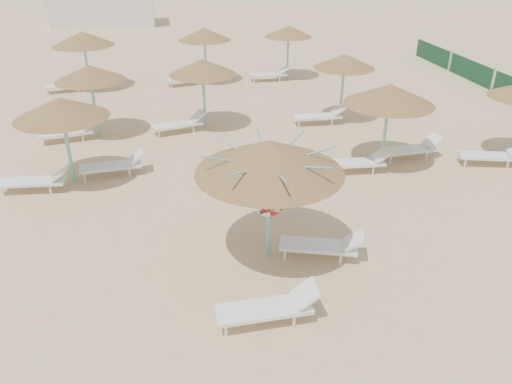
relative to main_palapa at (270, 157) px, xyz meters
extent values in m
plane|color=tan|center=(-0.49, -0.39, -2.57)|extent=(120.00, 120.00, 0.00)
cylinder|color=#68B4A9|center=(0.00, 0.00, -1.33)|extent=(0.11, 0.11, 2.47)
cone|color=brown|center=(0.00, 0.00, 0.02)|extent=(3.29, 3.29, 0.74)
cylinder|color=#68B4A9|center=(0.00, 0.00, -0.25)|extent=(0.20, 0.20, 0.12)
cylinder|color=#68B4A9|center=(0.76, 0.00, -0.03)|extent=(1.49, 0.04, 0.38)
cylinder|color=#68B4A9|center=(0.54, 0.54, -0.03)|extent=(1.08, 1.08, 0.38)
cylinder|color=#68B4A9|center=(0.00, 0.76, -0.03)|extent=(0.04, 1.49, 0.38)
cylinder|color=#68B4A9|center=(-0.54, 0.54, -0.03)|extent=(1.08, 1.08, 0.38)
cylinder|color=#68B4A9|center=(-0.76, 0.00, -0.03)|extent=(1.49, 0.04, 0.38)
cylinder|color=#68B4A9|center=(-0.54, -0.53, -0.03)|extent=(1.08, 1.08, 0.38)
cylinder|color=#68B4A9|center=(0.00, -0.76, -0.03)|extent=(0.04, 1.49, 0.38)
cylinder|color=#68B4A9|center=(0.54, -0.53, -0.03)|extent=(1.08, 1.08, 0.38)
torus|color=red|center=(0.00, -0.10, -1.07)|extent=(0.70, 0.15, 0.70)
cylinder|color=silver|center=(-1.34, -2.49, -2.43)|extent=(0.06, 0.06, 0.28)
cylinder|color=silver|center=(-1.35, -2.00, -2.43)|extent=(0.06, 0.06, 0.28)
cylinder|color=silver|center=(0.00, -2.46, -2.43)|extent=(0.06, 0.06, 0.28)
cylinder|color=silver|center=(-0.01, -1.96, -2.43)|extent=(0.06, 0.06, 0.28)
cube|color=silver|center=(-0.55, -2.22, -2.25)|extent=(1.91, 0.67, 0.08)
cube|color=silver|center=(0.29, -2.20, -2.01)|extent=(0.50, 0.61, 0.36)
cylinder|color=silver|center=(0.35, -0.24, -2.43)|extent=(0.06, 0.06, 0.27)
cylinder|color=silver|center=(0.50, 0.21, -2.43)|extent=(0.06, 0.06, 0.27)
cylinder|color=silver|center=(1.58, -0.65, -2.43)|extent=(0.06, 0.06, 0.27)
cylinder|color=silver|center=(1.73, -0.19, -2.43)|extent=(0.06, 0.06, 0.27)
cube|color=silver|center=(1.15, -0.26, -2.26)|extent=(1.91, 1.14, 0.08)
cube|color=silver|center=(1.92, -0.51, -2.03)|extent=(0.62, 0.69, 0.35)
cylinder|color=#68B4A9|center=(-5.09, 4.94, -1.42)|extent=(0.11, 0.11, 2.30)
cone|color=brown|center=(-5.09, 4.94, -0.18)|extent=(2.69, 2.69, 0.61)
cylinder|color=#68B4A9|center=(-5.09, 4.94, -0.42)|extent=(0.20, 0.20, 0.12)
cylinder|color=silver|center=(-7.01, 4.36, -2.43)|extent=(0.06, 0.06, 0.28)
cylinder|color=silver|center=(-6.97, 4.86, -2.43)|extent=(0.06, 0.06, 0.28)
cylinder|color=silver|center=(-5.67, 4.24, -2.43)|extent=(0.06, 0.06, 0.28)
cylinder|color=silver|center=(-5.62, 4.74, -2.43)|extent=(0.06, 0.06, 0.28)
cube|color=silver|center=(-6.19, 4.54, -2.25)|extent=(1.95, 0.79, 0.08)
cube|color=silver|center=(-5.35, 4.46, -2.01)|extent=(0.54, 0.64, 0.36)
cylinder|color=silver|center=(-4.77, 4.92, -2.43)|extent=(0.06, 0.06, 0.28)
cylinder|color=silver|center=(-4.81, 5.42, -2.43)|extent=(0.06, 0.06, 0.28)
cylinder|color=silver|center=(-3.42, 5.04, -2.43)|extent=(0.06, 0.06, 0.28)
cylinder|color=silver|center=(-3.47, 5.54, -2.43)|extent=(0.06, 0.06, 0.28)
cube|color=silver|center=(-3.99, 5.24, -2.25)|extent=(1.95, 0.79, 0.08)
cube|color=silver|center=(-3.15, 5.32, -2.01)|extent=(0.54, 0.64, 0.36)
cylinder|color=#68B4A9|center=(-4.72, 8.94, -1.42)|extent=(0.11, 0.11, 2.30)
cone|color=brown|center=(-4.72, 8.94, -0.18)|extent=(2.51, 2.51, 0.56)
cylinder|color=#68B4A9|center=(-4.72, 8.94, -0.42)|extent=(0.20, 0.20, 0.12)
cylinder|color=silver|center=(-6.56, 8.15, -2.43)|extent=(0.06, 0.06, 0.28)
cylinder|color=silver|center=(-6.65, 8.65, -2.43)|extent=(0.06, 0.06, 0.28)
cylinder|color=silver|center=(-5.23, 8.39, -2.43)|extent=(0.06, 0.06, 0.28)
cylinder|color=silver|center=(-5.32, 8.88, -2.43)|extent=(0.06, 0.06, 0.28)
cube|color=silver|center=(-5.82, 8.54, -2.25)|extent=(1.98, 0.94, 0.08)
cube|color=silver|center=(-4.98, 8.69, -2.01)|extent=(0.58, 0.68, 0.36)
cylinder|color=#68B4A9|center=(-5.72, 15.58, -1.42)|extent=(0.11, 0.11, 2.30)
cone|color=brown|center=(-5.72, 15.58, -0.17)|extent=(2.91, 2.91, 0.65)
cylinder|color=#68B4A9|center=(-5.72, 15.58, -0.42)|extent=(0.20, 0.20, 0.12)
cylinder|color=silver|center=(-7.56, 14.79, -2.43)|extent=(0.06, 0.06, 0.28)
cylinder|color=silver|center=(-7.65, 15.28, -2.43)|extent=(0.06, 0.06, 0.28)
cylinder|color=silver|center=(-6.23, 15.03, -2.43)|extent=(0.06, 0.06, 0.28)
cylinder|color=silver|center=(-6.32, 15.52, -2.43)|extent=(0.06, 0.06, 0.28)
cube|color=silver|center=(-6.82, 15.18, -2.25)|extent=(1.98, 0.96, 0.08)
cube|color=silver|center=(-5.98, 15.33, -2.01)|extent=(0.59, 0.68, 0.36)
cylinder|color=#68B4A9|center=(-0.65, 9.08, -1.42)|extent=(0.11, 0.11, 2.30)
cone|color=brown|center=(-0.65, 9.08, -0.18)|extent=(2.53, 2.53, 0.57)
cylinder|color=#68B4A9|center=(-0.65, 9.08, -0.42)|extent=(0.20, 0.20, 0.12)
cylinder|color=silver|center=(-2.47, 8.24, -2.43)|extent=(0.06, 0.06, 0.28)
cylinder|color=silver|center=(-2.59, 8.72, -2.43)|extent=(0.06, 0.06, 0.28)
cylinder|color=silver|center=(-1.16, 8.57, -2.43)|extent=(0.06, 0.06, 0.28)
cylinder|color=silver|center=(-1.28, 9.06, -2.43)|extent=(0.06, 0.06, 0.28)
cube|color=silver|center=(-1.75, 8.68, -2.25)|extent=(1.99, 1.07, 0.08)
cube|color=silver|center=(-0.93, 8.89, -2.01)|extent=(0.62, 0.70, 0.36)
cylinder|color=#68B4A9|center=(0.03, 15.74, -1.42)|extent=(0.11, 0.11, 2.30)
cone|color=brown|center=(0.03, 15.74, -0.18)|extent=(2.58, 2.58, 0.58)
cylinder|color=#68B4A9|center=(0.03, 15.74, -0.42)|extent=(0.20, 0.20, 0.12)
cylinder|color=silver|center=(-1.77, 14.88, -2.43)|extent=(0.06, 0.06, 0.28)
cylinder|color=silver|center=(-1.91, 15.36, -2.43)|extent=(0.06, 0.06, 0.28)
cylinder|color=silver|center=(-0.47, 15.25, -2.43)|extent=(0.06, 0.06, 0.28)
cylinder|color=silver|center=(-0.61, 15.73, -2.43)|extent=(0.06, 0.06, 0.28)
cube|color=silver|center=(-1.07, 15.34, -2.25)|extent=(2.00, 1.11, 0.08)
cube|color=silver|center=(-0.25, 15.57, -2.01)|extent=(0.63, 0.71, 0.36)
cylinder|color=#68B4A9|center=(4.76, 4.47, -1.42)|extent=(0.11, 0.11, 2.30)
cone|color=brown|center=(4.76, 4.47, -0.17)|extent=(2.83, 2.83, 0.64)
cylinder|color=#68B4A9|center=(4.76, 4.47, -0.42)|extent=(0.20, 0.20, 0.12)
cylinder|color=silver|center=(2.85, 3.87, -2.43)|extent=(0.06, 0.06, 0.28)
cylinder|color=silver|center=(2.88, 4.37, -2.43)|extent=(0.06, 0.06, 0.28)
cylinder|color=silver|center=(4.19, 3.78, -2.43)|extent=(0.06, 0.06, 0.28)
cylinder|color=silver|center=(4.23, 4.28, -2.43)|extent=(0.06, 0.06, 0.28)
cube|color=silver|center=(3.66, 4.07, -2.25)|extent=(1.94, 0.75, 0.08)
cube|color=silver|center=(4.51, 4.01, -2.01)|extent=(0.52, 0.63, 0.36)
cylinder|color=silver|center=(5.08, 4.46, -2.43)|extent=(0.06, 0.06, 0.28)
cylinder|color=silver|center=(5.05, 4.96, -2.43)|extent=(0.06, 0.06, 0.28)
cylinder|color=silver|center=(6.43, 4.55, -2.43)|extent=(0.06, 0.06, 0.28)
cylinder|color=silver|center=(6.39, 5.05, -2.43)|extent=(0.06, 0.06, 0.28)
cube|color=silver|center=(5.86, 4.77, -2.25)|extent=(1.94, 0.75, 0.08)
cube|color=silver|center=(6.71, 4.82, -2.01)|extent=(0.52, 0.63, 0.36)
cylinder|color=#68B4A9|center=(4.89, 9.01, -1.42)|extent=(0.11, 0.11, 2.30)
cone|color=brown|center=(4.89, 9.01, -0.18)|extent=(2.40, 2.40, 0.54)
cylinder|color=#68B4A9|center=(4.89, 9.01, -0.42)|extent=(0.20, 0.20, 0.12)
cylinder|color=silver|center=(2.98, 8.39, -2.43)|extent=(0.06, 0.06, 0.28)
cylinder|color=silver|center=(3.00, 8.89, -2.43)|extent=(0.06, 0.06, 0.28)
cylinder|color=silver|center=(4.33, 8.34, -2.43)|extent=(0.06, 0.06, 0.28)
cylinder|color=silver|center=(4.35, 8.84, -2.43)|extent=(0.06, 0.06, 0.28)
cube|color=silver|center=(3.79, 8.61, -2.25)|extent=(1.92, 0.70, 0.08)
cube|color=silver|center=(4.64, 8.58, -2.01)|extent=(0.51, 0.62, 0.36)
cylinder|color=#68B4A9|center=(4.29, 15.75, -1.42)|extent=(0.11, 0.11, 2.30)
cone|color=brown|center=(4.29, 15.75, -0.18)|extent=(2.42, 2.42, 0.54)
cylinder|color=#68B4A9|center=(4.29, 15.75, -0.42)|extent=(0.20, 0.20, 0.12)
cylinder|color=silver|center=(2.39, 15.11, -2.43)|extent=(0.06, 0.06, 0.28)
cylinder|color=silver|center=(2.39, 15.61, -2.43)|extent=(0.06, 0.06, 0.28)
cylinder|color=silver|center=(3.74, 15.10, -2.43)|extent=(0.06, 0.06, 0.28)
cylinder|color=silver|center=(3.74, 15.60, -2.43)|extent=(0.06, 0.06, 0.28)
cube|color=silver|center=(3.19, 15.35, -2.25)|extent=(1.91, 0.64, 0.08)
cube|color=silver|center=(4.04, 15.35, -2.01)|extent=(0.49, 0.60, 0.36)
cylinder|color=silver|center=(7.38, 3.76, -2.43)|extent=(0.06, 0.06, 0.28)
cylinder|color=silver|center=(7.51, 4.24, -2.43)|extent=(0.06, 0.06, 0.28)
cylinder|color=silver|center=(8.68, 3.40, -2.43)|extent=(0.06, 0.06, 0.28)
cylinder|color=silver|center=(8.81, 3.88, -2.43)|extent=(0.06, 0.06, 0.28)
cube|color=silver|center=(8.22, 3.79, -2.25)|extent=(2.00, 1.10, 0.08)
cube|color=silver|center=(-6.49, 34.61, -1.07)|extent=(8.00, 4.00, 3.00)
cube|color=#1A502E|center=(13.51, 13.61, -2.07)|extent=(0.08, 3.80, 1.00)
cylinder|color=#68B4A9|center=(13.51, 11.71, -2.02)|extent=(0.08, 0.08, 1.10)
cube|color=#1A502E|center=(13.51, 17.61, -2.07)|extent=(0.08, 3.80, 1.00)
cylinder|color=#68B4A9|center=(13.51, 15.71, -2.02)|extent=(0.08, 0.08, 1.10)
camera|label=1|loc=(-2.09, -9.64, 4.33)|focal=35.00mm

